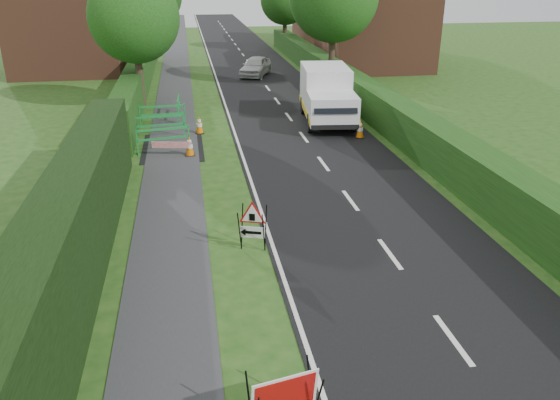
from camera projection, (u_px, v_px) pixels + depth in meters
ground at (301, 284)px, 12.48m from camera, size 120.00×120.00×0.00m
road_surface at (244, 57)px, 44.61m from camera, size 6.00×90.00×0.02m
footpath at (176, 58)px, 43.76m from camera, size 2.00×90.00×0.02m
hedge_west_near at (73, 305)px, 11.71m from camera, size 1.10×18.00×2.50m
hedge_west_far at (140, 93)px, 31.66m from camera, size 1.00×24.00×1.80m
hedge_east at (362, 109)px, 28.00m from camera, size 1.20×50.00×1.50m
house_west at (68, 29)px, 37.02m from camera, size 7.50×7.40×7.88m
house_east_a at (374, 26)px, 38.44m from camera, size 7.50×7.40×7.88m
house_east_b at (336, 12)px, 51.30m from camera, size 7.50×7.40×7.88m
tree_nw at (134, 17)px, 26.34m from camera, size 4.40×4.40×6.70m
tree_fe at (285, 0)px, 46.29m from camera, size 4.20×4.20×6.33m
red_rect_sign at (285, 396)px, 8.48m from camera, size 1.18×0.85×0.92m
triangle_sign at (251, 222)px, 13.68m from camera, size 0.99×0.99×1.14m
works_van at (327, 94)px, 25.28m from camera, size 2.70×5.56×2.44m
traffic_cone_0 at (360, 129)px, 23.11m from camera, size 0.38×0.38×0.79m
traffic_cone_1 at (357, 115)px, 25.31m from camera, size 0.38×0.38×0.79m
traffic_cone_2 at (343, 104)px, 27.27m from camera, size 0.38×0.38×0.79m
traffic_cone_3 at (189, 146)px, 20.90m from camera, size 0.38×0.38×0.79m
traffic_cone_4 at (199, 125)px, 23.73m from camera, size 0.38×0.38×0.79m
ped_barrier_0 at (163, 136)px, 21.23m from camera, size 2.09×0.70×1.00m
ped_barrier_1 at (160, 124)px, 23.00m from camera, size 2.08×0.47×1.00m
ped_barrier_2 at (162, 113)px, 24.72m from camera, size 2.07×0.44×1.00m
ped_barrier_3 at (179, 105)px, 26.14m from camera, size 0.44×2.07×1.00m
redwhite_plank at (172, 156)px, 21.00m from camera, size 1.48×0.35×0.25m
litter_can at (297, 390)px, 9.35m from camera, size 0.12×0.07×0.07m
hatchback_car at (256, 66)px, 36.45m from camera, size 2.80×4.03×1.27m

